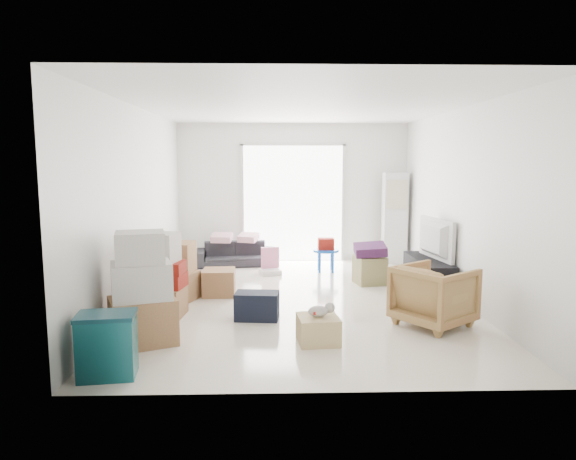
# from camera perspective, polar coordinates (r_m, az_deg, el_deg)

# --- Properties ---
(room_shell) EXTENTS (4.98, 6.48, 3.18)m
(room_shell) POSITION_cam_1_polar(r_m,az_deg,el_deg) (7.16, 1.48, 2.77)
(room_shell) COLOR white
(room_shell) RESTS_ON ground
(sliding_door) EXTENTS (2.10, 0.04, 2.33)m
(sliding_door) POSITION_cam_1_polar(r_m,az_deg,el_deg) (10.13, 0.56, 3.54)
(sliding_door) COLOR white
(sliding_door) RESTS_ON room_shell
(ac_tower) EXTENTS (0.45, 0.30, 1.75)m
(ac_tower) POSITION_cam_1_polar(r_m,az_deg,el_deg) (10.10, 11.75, 1.28)
(ac_tower) COLOR silver
(ac_tower) RESTS_ON room_shell
(tv_console) EXTENTS (0.43, 1.43, 0.48)m
(tv_console) POSITION_cam_1_polar(r_m,az_deg,el_deg) (8.22, 15.35, -4.72)
(tv_console) COLOR black
(tv_console) RESTS_ON room_shell
(television) EXTENTS (0.77, 1.16, 0.14)m
(television) POSITION_cam_1_polar(r_m,az_deg,el_deg) (8.16, 15.42, -2.60)
(television) COLOR black
(television) RESTS_ON tv_console
(sofa) EXTENTS (1.56, 0.62, 0.59)m
(sofa) POSITION_cam_1_polar(r_m,az_deg,el_deg) (9.79, -5.86, -2.21)
(sofa) COLOR #27272C
(sofa) RESTS_ON room_shell
(pillow_left) EXTENTS (0.44, 0.36, 0.13)m
(pillow_left) POSITION_cam_1_polar(r_m,az_deg,el_deg) (9.76, -7.37, -0.12)
(pillow_left) COLOR #D199A3
(pillow_left) RESTS_ON sofa
(pillow_right) EXTENTS (0.38, 0.34, 0.11)m
(pillow_right) POSITION_cam_1_polar(r_m,az_deg,el_deg) (9.74, -4.45, -0.15)
(pillow_right) COLOR #D199A3
(pillow_right) RESTS_ON sofa
(armchair) EXTENTS (1.05, 1.06, 0.80)m
(armchair) POSITION_cam_1_polar(r_m,az_deg,el_deg) (6.39, 15.93, -6.71)
(armchair) COLOR #A28248
(armchair) RESTS_ON room_shell
(storage_bins) EXTENTS (0.55, 0.42, 0.59)m
(storage_bins) POSITION_cam_1_polar(r_m,az_deg,el_deg) (5.03, -19.45, -11.97)
(storage_bins) COLOR #125157
(storage_bins) RESTS_ON room_shell
(box_stack_a) EXTENTS (0.83, 0.77, 1.22)m
(box_stack_a) POSITION_cam_1_polar(r_m,az_deg,el_deg) (5.74, -15.92, -6.84)
(box_stack_a) COLOR olive
(box_stack_a) RESTS_ON room_shell
(box_stack_b) EXTENTS (0.63, 0.58, 1.07)m
(box_stack_b) POSITION_cam_1_polar(r_m,az_deg,el_deg) (6.67, -13.87, -5.49)
(box_stack_b) COLOR olive
(box_stack_b) RESTS_ON room_shell
(box_stack_c) EXTENTS (0.67, 0.61, 0.82)m
(box_stack_c) POSITION_cam_1_polar(r_m,az_deg,el_deg) (7.48, -12.29, -4.56)
(box_stack_c) COLOR olive
(box_stack_c) RESTS_ON room_shell
(loose_box) EXTENTS (0.47, 0.47, 0.38)m
(loose_box) POSITION_cam_1_polar(r_m,az_deg,el_deg) (7.65, -7.68, -5.78)
(loose_box) COLOR olive
(loose_box) RESTS_ON room_shell
(duffel_bag) EXTENTS (0.56, 0.37, 0.34)m
(duffel_bag) POSITION_cam_1_polar(r_m,az_deg,el_deg) (6.46, -3.47, -8.40)
(duffel_bag) COLOR black
(duffel_bag) RESTS_ON room_shell
(ottoman) EXTENTS (0.52, 0.52, 0.45)m
(ottoman) POSITION_cam_1_polar(r_m,az_deg,el_deg) (8.38, 9.06, -4.41)
(ottoman) COLOR tan
(ottoman) RESTS_ON room_shell
(blanket) EXTENTS (0.52, 0.52, 0.14)m
(blanket) POSITION_cam_1_polar(r_m,az_deg,el_deg) (8.33, 9.10, -2.44)
(blanket) COLOR #4E2154
(blanket) RESTS_ON ottoman
(kids_table) EXTENTS (0.47, 0.47, 0.60)m
(kids_table) POSITION_cam_1_polar(r_m,az_deg,el_deg) (9.19, 4.22, -2.02)
(kids_table) COLOR blue
(kids_table) RESTS_ON room_shell
(toy_walker) EXTENTS (0.41, 0.38, 0.46)m
(toy_walker) POSITION_cam_1_polar(r_m,az_deg,el_deg) (9.03, -2.00, -4.08)
(toy_walker) COLOR silver
(toy_walker) RESTS_ON room_shell
(wood_crate) EXTENTS (0.47, 0.47, 0.29)m
(wood_crate) POSITION_cam_1_polar(r_m,az_deg,el_deg) (5.67, 3.37, -10.97)
(wood_crate) COLOR tan
(wood_crate) RESTS_ON room_shell
(plush_bunny) EXTENTS (0.30, 0.17, 0.15)m
(plush_bunny) POSITION_cam_1_polar(r_m,az_deg,el_deg) (5.61, 3.72, -8.88)
(plush_bunny) COLOR #B2ADA8
(plush_bunny) RESTS_ON wood_crate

